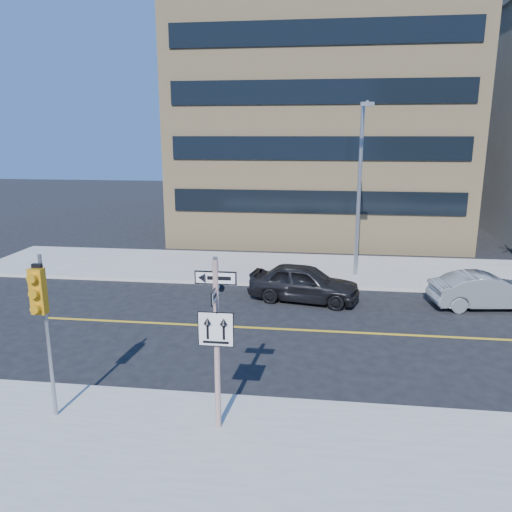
# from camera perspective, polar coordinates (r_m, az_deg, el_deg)

# --- Properties ---
(ground) EXTENTS (120.00, 120.00, 0.00)m
(ground) POSITION_cam_1_polar(r_m,az_deg,el_deg) (14.47, -2.28, -14.09)
(ground) COLOR black
(ground) RESTS_ON ground
(sign_pole) EXTENTS (0.92, 0.92, 4.06)m
(sign_pole) POSITION_cam_1_polar(r_m,az_deg,el_deg) (11.19, -4.53, -8.99)
(sign_pole) COLOR silver
(sign_pole) RESTS_ON near_sidewalk
(traffic_signal) EXTENTS (0.32, 0.45, 4.00)m
(traffic_signal) POSITION_cam_1_polar(r_m,az_deg,el_deg) (12.28, -23.41, -5.09)
(traffic_signal) COLOR gray
(traffic_signal) RESTS_ON near_sidewalk
(parked_car_a) EXTENTS (2.65, 4.81, 1.55)m
(parked_car_a) POSITION_cam_1_polar(r_m,az_deg,el_deg) (20.77, 5.51, -3.05)
(parked_car_a) COLOR black
(parked_car_a) RESTS_ON ground
(parked_car_b) EXTENTS (2.05, 4.42, 1.40)m
(parked_car_b) POSITION_cam_1_polar(r_m,az_deg,el_deg) (21.85, 24.75, -3.64)
(parked_car_b) COLOR gray
(parked_car_b) RESTS_ON ground
(streetlight_a) EXTENTS (0.55, 2.25, 8.00)m
(streetlight_a) POSITION_cam_1_polar(r_m,az_deg,el_deg) (23.53, 11.81, 8.58)
(streetlight_a) COLOR gray
(streetlight_a) RESTS_ON far_sidewalk
(building_brick) EXTENTS (18.00, 18.00, 18.00)m
(building_brick) POSITION_cam_1_polar(r_m,az_deg,el_deg) (37.68, 7.28, 17.06)
(building_brick) COLOR tan
(building_brick) RESTS_ON ground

